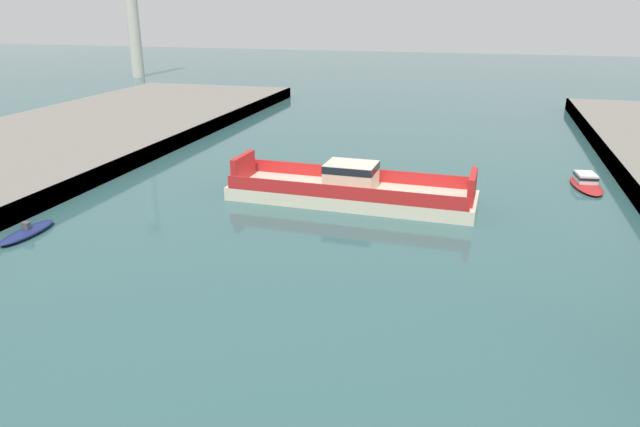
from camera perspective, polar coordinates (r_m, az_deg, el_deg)
name	(u,v)px	position (r m, az deg, el deg)	size (l,w,h in m)	color
chain_ferry	(351,190)	(48.90, 3.03, 2.32)	(20.78, 6.57, 3.34)	beige
moored_boat_near_left	(586,182)	(58.34, 24.53, 2.81)	(3.10, 6.70, 1.19)	red
moored_boat_mid_left	(27,232)	(46.87, -26.67, -1.62)	(1.57, 5.17, 1.01)	navy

